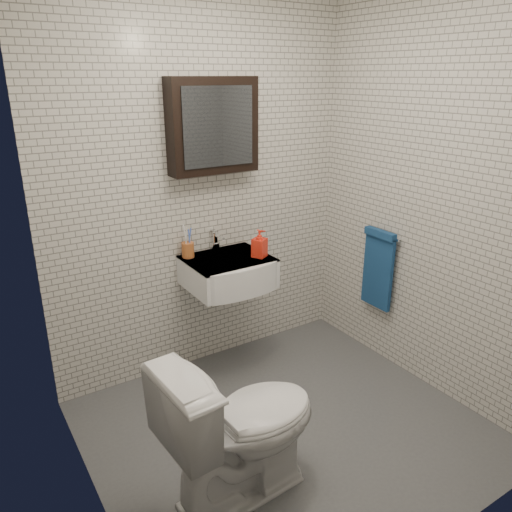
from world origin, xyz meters
name	(u,v)px	position (x,y,z in m)	size (l,w,h in m)	color
ground	(287,429)	(0.00, 0.00, 0.01)	(2.20, 2.00, 0.01)	#4F5257
room_shell	(293,190)	(0.00, 0.00, 1.47)	(2.22, 2.02, 2.51)	silver
washbasin	(231,273)	(0.05, 0.73, 0.76)	(0.55, 0.50, 0.20)	white
faucet	(216,242)	(0.05, 0.93, 0.92)	(0.06, 0.20, 0.15)	silver
mirror_cabinet	(213,126)	(0.05, 0.93, 1.70)	(0.60, 0.15, 0.60)	black
towel_rail	(378,266)	(1.04, 0.35, 0.72)	(0.09, 0.30, 0.58)	silver
toothbrush_cup	(188,249)	(-0.16, 0.93, 0.91)	(0.09, 0.09, 0.23)	#B55F2D
soap_bottle	(260,243)	(0.24, 0.68, 0.94)	(0.09, 0.09, 0.19)	orange
toilet	(242,425)	(-0.47, -0.26, 0.41)	(0.45, 0.80, 0.81)	white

